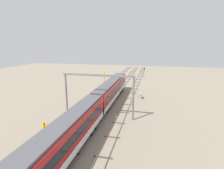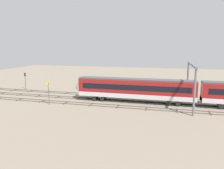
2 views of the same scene
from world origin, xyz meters
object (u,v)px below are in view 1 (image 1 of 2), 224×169
at_px(train, 65,139).
at_px(speed_sign_mid_trackside, 104,76).
at_px(overhead_gantry, 98,87).
at_px(signal_light_trackside_departure, 144,71).
at_px(relay_cabinet, 140,96).
at_px(speed_sign_near_foreground, 45,135).

xyz_separation_m(train, speed_sign_mid_trackside, (40.55, 6.20, 0.46)).
xyz_separation_m(overhead_gantry, signal_light_trackside_departure, (41.58, -6.19, -3.02)).
bearing_deg(train, overhead_gantry, -0.01).
bearing_deg(signal_light_trackside_departure, relay_cabinet, -178.68).
distance_m(overhead_gantry, relay_cabinet, 16.32).
relative_size(train, overhead_gantry, 5.52).
distance_m(overhead_gantry, signal_light_trackside_departure, 42.15).
bearing_deg(speed_sign_mid_trackside, relay_cabinet, -135.48).
bearing_deg(train, speed_sign_near_foreground, 90.10).
relative_size(overhead_gantry, speed_sign_mid_trackside, 2.96).
height_order(signal_light_trackside_departure, relay_cabinet, signal_light_trackside_departure).
bearing_deg(signal_light_trackside_departure, train, 173.58).
height_order(speed_sign_near_foreground, relay_cabinet, speed_sign_near_foreground).
bearing_deg(signal_light_trackside_departure, speed_sign_mid_trackside, 139.39).
bearing_deg(speed_sign_mid_trackside, overhead_gantry, -167.11).
bearing_deg(overhead_gantry, train, 179.99).
bearing_deg(overhead_gantry, speed_sign_mid_trackside, 12.89).
xyz_separation_m(overhead_gantry, speed_sign_near_foreground, (-13.43, 2.62, -2.99)).
xyz_separation_m(signal_light_trackside_departure, relay_cabinet, (-27.72, -0.64, -2.22)).
xyz_separation_m(speed_sign_near_foreground, speed_sign_mid_trackside, (40.55, 3.59, 0.16)).
distance_m(speed_sign_near_foreground, signal_light_trackside_departure, 55.72).
xyz_separation_m(train, signal_light_trackside_departure, (55.01, -6.19, 0.27)).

